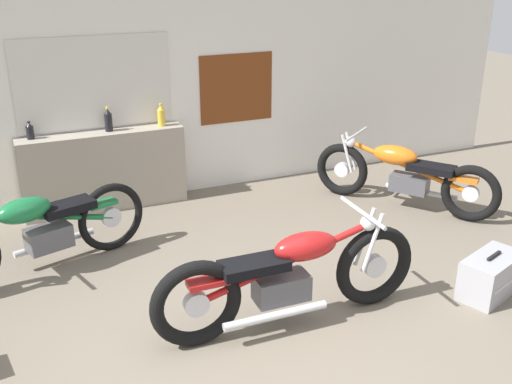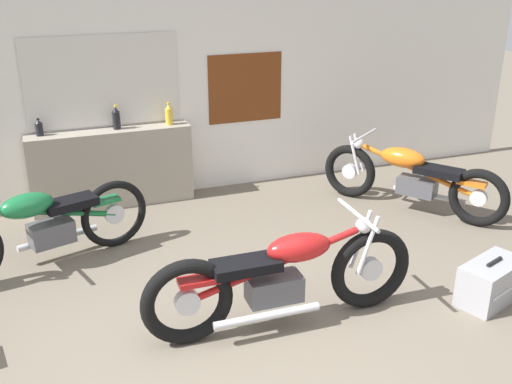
{
  "view_description": "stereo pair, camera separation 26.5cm",
  "coord_description": "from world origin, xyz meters",
  "views": [
    {
      "loc": [
        -1.38,
        -3.01,
        2.76
      ],
      "look_at": [
        0.6,
        1.67,
        0.7
      ],
      "focal_mm": 42.0,
      "sensor_mm": 36.0,
      "label": 1
    },
    {
      "loc": [
        -1.14,
        -3.11,
        2.76
      ],
      "look_at": [
        0.6,
        1.67,
        0.7
      ],
      "focal_mm": 42.0,
      "sensor_mm": 36.0,
      "label": 2
    }
  ],
  "objects": [
    {
      "name": "bottle_center",
      "position": [
        0.21,
        3.49,
        1.02
      ],
      "size": [
        0.09,
        0.09,
        0.26
      ],
      "color": "gold",
      "rests_on": "sill_counter"
    },
    {
      "name": "ground_plane",
      "position": [
        0.0,
        0.0,
        0.0
      ],
      "size": [
        24.0,
        24.0,
        0.0
      ],
      "primitive_type": "plane",
      "color": "#706656"
    },
    {
      "name": "sill_counter",
      "position": [
        -0.48,
        3.48,
        0.45
      ],
      "size": [
        1.81,
        0.28,
        0.9
      ],
      "color": "gray",
      "rests_on": "ground_plane"
    },
    {
      "name": "wall_back",
      "position": [
        -0.01,
        3.66,
        1.4
      ],
      "size": [
        10.0,
        0.07,
        2.8
      ],
      "color": "silver",
      "rests_on": "ground_plane"
    },
    {
      "name": "motorcycle_orange",
      "position": [
        2.65,
        2.19,
        0.39
      ],
      "size": [
        1.35,
        1.78,
        0.8
      ],
      "color": "black",
      "rests_on": "ground_plane"
    },
    {
      "name": "hard_case_silver",
      "position": [
        2.21,
        0.32,
        0.18
      ],
      "size": [
        0.67,
        0.5,
        0.38
      ],
      "color": "#9E9EA3",
      "rests_on": "ground_plane"
    },
    {
      "name": "motorcycle_red",
      "position": [
        0.44,
        0.6,
        0.42
      ],
      "size": [
        2.23,
        0.64,
        0.87
      ],
      "color": "black",
      "rests_on": "ground_plane"
    },
    {
      "name": "motorcycle_green",
      "position": [
        -1.28,
        2.22,
        0.43
      ],
      "size": [
        2.01,
        0.84,
        0.88
      ],
      "color": "black",
      "rests_on": "ground_plane"
    },
    {
      "name": "bottle_left_center",
      "position": [
        -0.38,
        3.51,
        1.02
      ],
      "size": [
        0.08,
        0.08,
        0.27
      ],
      "color": "black",
      "rests_on": "sill_counter"
    },
    {
      "name": "bottle_leftmost",
      "position": [
        -1.2,
        3.53,
        0.99
      ],
      "size": [
        0.08,
        0.08,
        0.19
      ],
      "color": "black",
      "rests_on": "sill_counter"
    }
  ]
}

